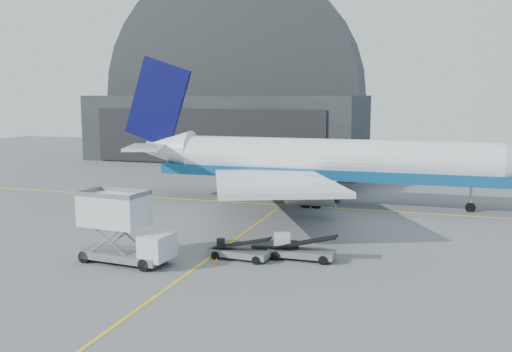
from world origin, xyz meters
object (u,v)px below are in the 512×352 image
(pushback_tug, at_px, (276,247))
(airliner, at_px, (317,161))
(catering_truck, at_px, (122,229))
(belt_loader_b, at_px, (301,251))
(belt_loader_a, at_px, (239,252))

(pushback_tug, bearing_deg, airliner, 77.98)
(airliner, height_order, catering_truck, airliner)
(catering_truck, distance_m, belt_loader_b, 13.28)
(catering_truck, relative_size, belt_loader_b, 1.42)
(catering_truck, xyz_separation_m, belt_loader_b, (12.28, 4.67, -1.90))
(pushback_tug, distance_m, belt_loader_b, 2.21)
(catering_truck, relative_size, pushback_tug, 1.88)
(airliner, xyz_separation_m, pushback_tug, (1.31, -21.74, -4.12))
(catering_truck, bearing_deg, pushback_tug, 33.45)
(catering_truck, bearing_deg, belt_loader_a, 28.78)
(catering_truck, height_order, pushback_tug, catering_truck)
(airliner, relative_size, pushback_tug, 12.18)
(pushback_tug, xyz_separation_m, belt_loader_b, (2.08, -0.72, -0.00))
(pushback_tug, height_order, belt_loader_b, belt_loader_b)
(airliner, xyz_separation_m, belt_loader_a, (-1.03, -23.77, -4.18))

